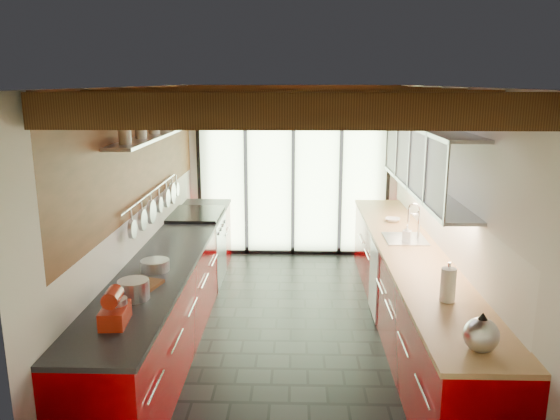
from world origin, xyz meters
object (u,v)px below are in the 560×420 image
at_px(stand_mixer, 115,309).
at_px(bowl, 393,220).
at_px(paper_towel, 448,285).
at_px(kettle, 481,333).
at_px(soap_bottle, 407,234).

height_order(stand_mixer, bowl, stand_mixer).
xyz_separation_m(stand_mixer, bowl, (2.54, 3.05, -0.09)).
bearing_deg(stand_mixer, paper_towel, 10.83).
relative_size(paper_towel, bowl, 1.77).
distance_m(paper_towel, bowl, 2.57).
height_order(stand_mixer, kettle, stand_mixer).
distance_m(kettle, bowl, 3.39).
distance_m(stand_mixer, bowl, 3.97).
bearing_deg(soap_bottle, kettle, -90.00).
height_order(paper_towel, bowl, paper_towel).
bearing_deg(paper_towel, stand_mixer, -169.17).
bearing_deg(kettle, bowl, 90.00).
relative_size(soap_bottle, bowl, 1.07).
height_order(kettle, bowl, kettle).
distance_m(kettle, soap_bottle, 2.48).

